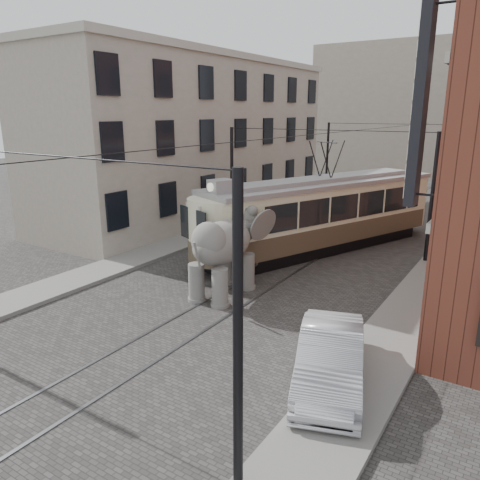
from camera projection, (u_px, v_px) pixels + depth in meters
The scene contains 10 objects.
ground at pixel (264, 280), 19.44m from camera, with size 120.00×120.00×0.00m, color #413F3C.
tram_rails at pixel (264, 280), 19.43m from camera, with size 1.54×80.00×0.02m, color slate, non-canonical shape.
sidewalk_right at pixel (412, 310), 16.29m from camera, with size 2.00×60.00×0.15m, color slate.
sidewalk_left at pixel (149, 254), 22.81m from camera, with size 2.00×60.00×0.15m, color slate.
stucco_building at pixel (199, 139), 31.94m from camera, with size 7.00×24.00×10.00m, color gray.
distant_block at pixel (449, 110), 49.99m from camera, with size 28.00×10.00×14.00m, color gray.
catenary at pixel (312, 192), 22.79m from camera, with size 11.00×30.20×6.00m, color black, non-canonical shape.
tram at pixel (324, 197), 23.05m from camera, with size 2.83×13.73×5.45m, color beige, non-canonical shape.
elephant at pixel (222, 255), 17.51m from camera, with size 2.88×5.23×3.20m, color slate, non-canonical shape.
parked_car at pixel (330, 358), 11.81m from camera, with size 1.59×4.54×1.50m, color #A4A3A8.
Camera 1 is at (9.05, -15.92, 6.81)m, focal length 34.70 mm.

